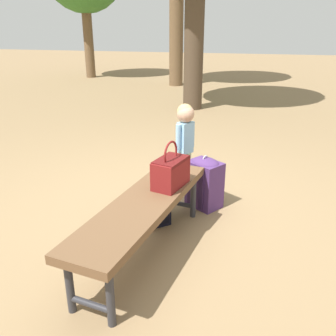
# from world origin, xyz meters

# --- Properties ---
(ground_plane) EXTENTS (40.00, 40.00, 0.00)m
(ground_plane) POSITION_xyz_m (0.00, 0.00, 0.00)
(ground_plane) COLOR #8C704C
(ground_plane) RESTS_ON ground
(park_bench) EXTENTS (1.64, 0.64, 0.45)m
(park_bench) POSITION_xyz_m (-0.67, -0.17, 0.39)
(park_bench) COLOR brown
(park_bench) RESTS_ON ground
(handbag) EXTENTS (0.36, 0.26, 0.37)m
(handbag) POSITION_xyz_m (-0.36, -0.30, 0.58)
(handbag) COLOR maroon
(handbag) RESTS_ON park_bench
(child_standing) EXTENTS (0.20, 0.18, 0.89)m
(child_standing) POSITION_xyz_m (0.67, -0.20, 0.59)
(child_standing) COLOR #B2D8B2
(child_standing) RESTS_ON ground
(backpack_large) EXTENTS (0.35, 0.38, 0.51)m
(backpack_large) POSITION_xyz_m (0.24, -0.48, 0.26)
(backpack_large) COLOR #4C2D66
(backpack_large) RESTS_ON ground
(backpack_small) EXTENTS (0.25, 0.26, 0.35)m
(backpack_small) POSITION_xyz_m (-0.21, -0.14, 0.18)
(backpack_small) COLOR black
(backpack_small) RESTS_ON ground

